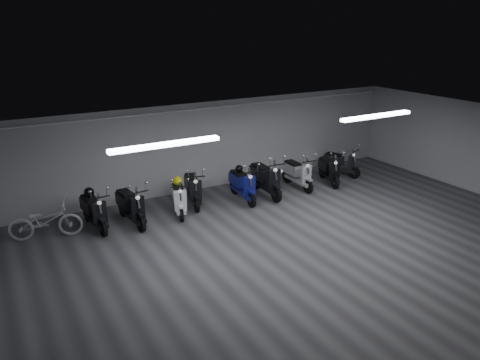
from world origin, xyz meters
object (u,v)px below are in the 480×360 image
helmet_1 (177,181)px  scooter_4 (243,180)px  helmet_2 (89,192)px  scooter_5 (266,173)px  scooter_9 (341,159)px  scooter_1 (130,201)px  scooter_7 (329,165)px  scooter_3 (193,184)px  scooter_6 (298,169)px  scooter_2 (179,193)px  scooter_0 (93,206)px  bicycle (45,217)px  helmet_0 (239,169)px

helmet_1 → scooter_4: bearing=-6.7°
helmet_2 → scooter_5: bearing=-4.7°
helmet_1 → helmet_2: bearing=175.2°
scooter_9 → scooter_1: bearing=160.9°
scooter_7 → scooter_3: bearing=-168.7°
scooter_3 → scooter_4: scooter_4 is taller
scooter_4 → scooter_6: scooter_4 is taller
scooter_2 → scooter_6: (4.16, 0.05, 0.03)m
scooter_7 → scooter_9: 0.97m
scooter_9 → helmet_1: (-6.13, -0.10, 0.29)m
scooter_6 → helmet_2: size_ratio=6.45×
scooter_0 → helmet_2: 0.38m
scooter_4 → scooter_5: bearing=5.1°
scooter_0 → bicycle: size_ratio=1.00×
scooter_2 → bicycle: scooter_2 is taller
scooter_2 → scooter_6: size_ratio=0.95×
scooter_7 → bicycle: bearing=-164.5°
scooter_2 → bicycle: size_ratio=0.95×
scooter_5 → helmet_0: bearing=165.8°
scooter_6 → helmet_2: (-6.48, 0.37, 0.29)m
scooter_3 → scooter_5: size_ratio=0.90×
scooter_5 → helmet_2: size_ratio=7.20×
scooter_2 → scooter_7: scooter_7 is taller
scooter_5 → helmet_2: (-5.19, 0.43, 0.22)m
scooter_6 → bicycle: scooter_6 is taller
scooter_2 → helmet_0: bearing=23.2°
bicycle → helmet_2: bearing=-66.8°
scooter_4 → helmet_0: 0.37m
scooter_9 → helmet_1: 6.14m
scooter_4 → scooter_6: 2.10m
scooter_7 → helmet_0: bearing=-168.3°
scooter_0 → scooter_1: (0.92, -0.18, 0.02)m
scooter_4 → helmet_0: (0.02, 0.25, 0.27)m
scooter_2 → helmet_0: scooter_2 is taller
scooter_0 → scooter_4: size_ratio=0.98×
helmet_0 → helmet_1: size_ratio=0.87×
scooter_1 → scooter_7: (6.71, -0.11, -0.05)m
scooter_5 → scooter_2: bearing=-177.6°
scooter_5 → helmet_0: size_ratio=8.37×
helmet_2 → scooter_7: bearing=-4.0°
scooter_3 → helmet_1: (-0.55, -0.20, 0.24)m
scooter_3 → helmet_0: (1.46, -0.18, 0.28)m
scooter_7 → bicycle: scooter_7 is taller
scooter_5 → scooter_9: (3.33, 0.32, -0.11)m
scooter_9 → helmet_0: 4.14m
scooter_5 → scooter_0: bearing=-179.5°
scooter_7 → helmet_0: size_ratio=7.19×
scooter_0 → helmet_1: (2.36, 0.04, 0.25)m
scooter_5 → helmet_0: scooter_5 is taller
scooter_4 → helmet_1: scooter_4 is taller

